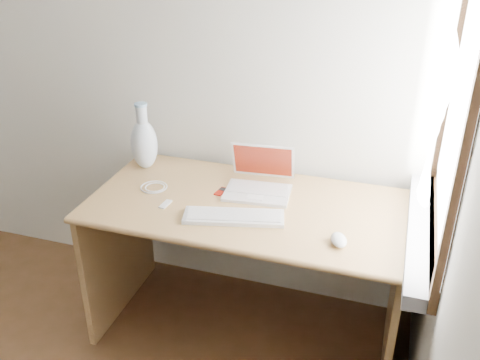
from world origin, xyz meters
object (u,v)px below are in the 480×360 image
(laptop, at_px, (260,181))
(vase, at_px, (144,142))
(external_keyboard, at_px, (234,217))
(desk, at_px, (252,234))

(laptop, xyz_separation_m, vase, (-0.62, 0.06, 0.09))
(laptop, distance_m, vase, 0.63)
(external_keyboard, relative_size, vase, 1.30)
(laptop, distance_m, external_keyboard, 0.29)
(external_keyboard, height_order, vase, vase)
(laptop, bearing_deg, vase, 169.09)
(laptop, relative_size, vase, 0.93)
(external_keyboard, xyz_separation_m, vase, (-0.59, 0.34, 0.13))
(desk, bearing_deg, laptop, 65.92)
(laptop, height_order, vase, vase)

